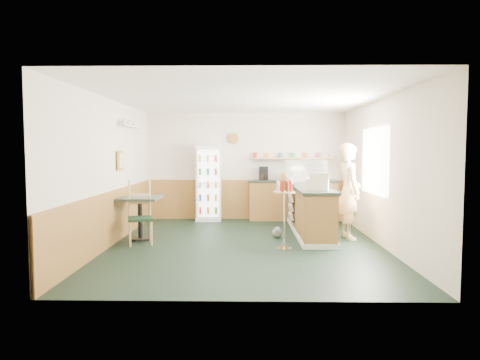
{
  "coord_description": "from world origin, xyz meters",
  "views": [
    {
      "loc": [
        0.05,
        -7.86,
        1.76
      ],
      "look_at": [
        -0.1,
        0.6,
        1.16
      ],
      "focal_mm": 32.0,
      "sensor_mm": 36.0,
      "label": 1
    }
  ],
  "objects_px": {
    "cash_register": "(318,184)",
    "cafe_chair": "(141,210)",
    "drinks_fridge": "(209,183)",
    "condiment_stand": "(284,204)",
    "display_case": "(306,172)",
    "cafe_table": "(140,210)",
    "shopkeeper": "(349,191)"
  },
  "relations": [
    {
      "from": "display_case",
      "to": "condiment_stand",
      "type": "relative_size",
      "value": 0.76
    },
    {
      "from": "display_case",
      "to": "cash_register",
      "type": "height_order",
      "value": "display_case"
    },
    {
      "from": "drinks_fridge",
      "to": "shopkeeper",
      "type": "bearing_deg",
      "value": -36.21
    },
    {
      "from": "cafe_chair",
      "to": "display_case",
      "type": "bearing_deg",
      "value": 9.74
    },
    {
      "from": "drinks_fridge",
      "to": "condiment_stand",
      "type": "distance_m",
      "value": 3.49
    },
    {
      "from": "cash_register",
      "to": "shopkeeper",
      "type": "relative_size",
      "value": 0.22
    },
    {
      "from": "display_case",
      "to": "cash_register",
      "type": "xyz_separation_m",
      "value": [
        0.0,
        -1.64,
        -0.14
      ]
    },
    {
      "from": "condiment_stand",
      "to": "drinks_fridge",
      "type": "bearing_deg",
      "value": 117.47
    },
    {
      "from": "drinks_fridge",
      "to": "cafe_chair",
      "type": "relative_size",
      "value": 1.56
    },
    {
      "from": "cafe_table",
      "to": "cafe_chair",
      "type": "bearing_deg",
      "value": -70.62
    },
    {
      "from": "cash_register",
      "to": "display_case",
      "type": "bearing_deg",
      "value": 102.42
    },
    {
      "from": "drinks_fridge",
      "to": "condiment_stand",
      "type": "xyz_separation_m",
      "value": [
        1.61,
        -3.1,
        -0.13
      ]
    },
    {
      "from": "drinks_fridge",
      "to": "shopkeeper",
      "type": "relative_size",
      "value": 0.99
    },
    {
      "from": "cash_register",
      "to": "shopkeeper",
      "type": "height_order",
      "value": "shopkeeper"
    },
    {
      "from": "cafe_table",
      "to": "cash_register",
      "type": "bearing_deg",
      "value": -5.55
    },
    {
      "from": "cash_register",
      "to": "cafe_chair",
      "type": "xyz_separation_m",
      "value": [
        -3.3,
        0.05,
        -0.5
      ]
    },
    {
      "from": "display_case",
      "to": "cafe_table",
      "type": "bearing_deg",
      "value": -158.93
    },
    {
      "from": "drinks_fridge",
      "to": "cash_register",
      "type": "relative_size",
      "value": 4.51
    },
    {
      "from": "drinks_fridge",
      "to": "cafe_table",
      "type": "relative_size",
      "value": 2.22
    },
    {
      "from": "drinks_fridge",
      "to": "cash_register",
      "type": "xyz_separation_m",
      "value": [
        2.26,
        -2.68,
        0.19
      ]
    },
    {
      "from": "cash_register",
      "to": "drinks_fridge",
      "type": "bearing_deg",
      "value": 142.54
    },
    {
      "from": "shopkeeper",
      "to": "condiment_stand",
      "type": "relative_size",
      "value": 1.57
    },
    {
      "from": "display_case",
      "to": "cafe_chair",
      "type": "bearing_deg",
      "value": -154.35
    },
    {
      "from": "cash_register",
      "to": "condiment_stand",
      "type": "height_order",
      "value": "cash_register"
    },
    {
      "from": "cafe_chair",
      "to": "condiment_stand",
      "type": "bearing_deg",
      "value": -25.89
    },
    {
      "from": "cash_register",
      "to": "condiment_stand",
      "type": "distance_m",
      "value": 0.84
    },
    {
      "from": "shopkeeper",
      "to": "display_case",
      "type": "bearing_deg",
      "value": 23.7
    },
    {
      "from": "shopkeeper",
      "to": "cash_register",
      "type": "bearing_deg",
      "value": 118.17
    },
    {
      "from": "display_case",
      "to": "cafe_chair",
      "type": "xyz_separation_m",
      "value": [
        -3.3,
        -1.59,
        -0.65
      ]
    },
    {
      "from": "drinks_fridge",
      "to": "cash_register",
      "type": "distance_m",
      "value": 3.52
    },
    {
      "from": "drinks_fridge",
      "to": "shopkeeper",
      "type": "xyz_separation_m",
      "value": [
        2.96,
        -2.17,
        0.01
      ]
    },
    {
      "from": "shopkeeper",
      "to": "drinks_fridge",
      "type": "bearing_deg",
      "value": 45.6
    }
  ]
}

